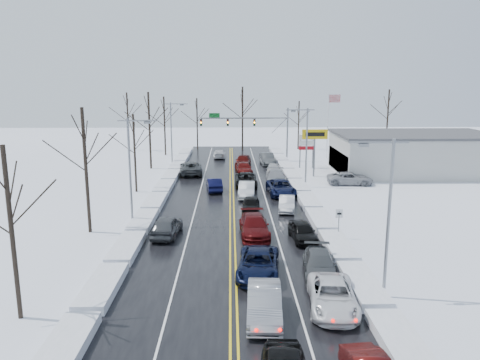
{
  "coord_description": "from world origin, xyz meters",
  "views": [
    {
      "loc": [
        -0.14,
        -42.34,
        11.98
      ],
      "look_at": [
        0.8,
        2.2,
        2.5
      ],
      "focal_mm": 35.0,
      "sensor_mm": 36.0,
      "label": 1
    }
  ],
  "objects_px": {
    "flagpole": "(329,121)",
    "oncoming_car_0": "(214,191)",
    "traffic_signal_mast": "(254,125)",
    "dealership_building": "(413,153)",
    "tires_plus_sign": "(315,137)"
  },
  "relations": [
    {
      "from": "traffic_signal_mast",
      "to": "flagpole",
      "type": "relative_size",
      "value": 1.33
    },
    {
      "from": "traffic_signal_mast",
      "to": "tires_plus_sign",
      "type": "xyz_separation_m",
      "value": [
        7.05,
        -12.0,
        -0.49
      ]
    },
    {
      "from": "flagpole",
      "to": "oncoming_car_0",
      "type": "bearing_deg",
      "value": -128.14
    },
    {
      "from": "dealership_building",
      "to": "oncoming_car_0",
      "type": "bearing_deg",
      "value": -159.3
    },
    {
      "from": "tires_plus_sign",
      "to": "flagpole",
      "type": "bearing_deg",
      "value": 71.56
    },
    {
      "from": "dealership_building",
      "to": "oncoming_car_0",
      "type": "height_order",
      "value": "dealership_building"
    },
    {
      "from": "traffic_signal_mast",
      "to": "flagpole",
      "type": "xyz_separation_m",
      "value": [
        11.72,
        2.01,
        0.45
      ]
    },
    {
      "from": "tires_plus_sign",
      "to": "dealership_building",
      "type": "xyz_separation_m",
      "value": [
        13.48,
        2.01,
        -2.34
      ]
    },
    {
      "from": "flagpole",
      "to": "oncoming_car_0",
      "type": "xyz_separation_m",
      "value": [
        -17.11,
        -21.79,
        -5.93
      ]
    },
    {
      "from": "traffic_signal_mast",
      "to": "oncoming_car_0",
      "type": "bearing_deg",
      "value": -105.24
    },
    {
      "from": "flagpole",
      "to": "tires_plus_sign",
      "type": "bearing_deg",
      "value": -108.44
    },
    {
      "from": "traffic_signal_mast",
      "to": "dealership_building",
      "type": "bearing_deg",
      "value": -25.95
    },
    {
      "from": "flagpole",
      "to": "traffic_signal_mast",
      "type": "bearing_deg",
      "value": -170.27
    },
    {
      "from": "flagpole",
      "to": "dealership_building",
      "type": "xyz_separation_m",
      "value": [
        8.8,
        -12.0,
        -3.27
      ]
    },
    {
      "from": "tires_plus_sign",
      "to": "flagpole",
      "type": "xyz_separation_m",
      "value": [
        4.67,
        14.01,
        0.93
      ]
    }
  ]
}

